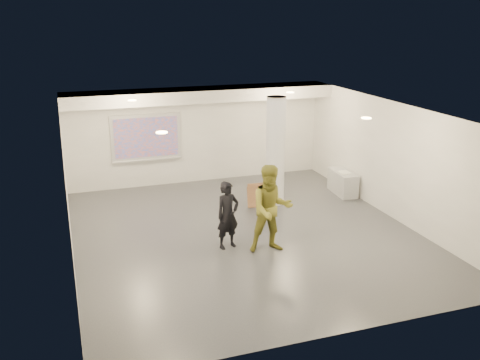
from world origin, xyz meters
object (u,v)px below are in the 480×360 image
object	(u,v)px
credenza	(343,183)
man	(271,209)
woman	(228,215)
column	(275,151)
projection_screen	(146,138)

from	to	relation	value
credenza	man	bearing A→B (deg)	-135.49
credenza	man	distance (m)	4.64
credenza	woman	xyz separation A→B (m)	(-4.35, -2.51, 0.44)
column	woman	bearing A→B (deg)	-131.68
man	credenza	bearing A→B (deg)	48.17
man	woman	bearing A→B (deg)	158.30
column	woman	size ratio (longest dim) A/B	1.92
column	projection_screen	world-z (taller)	column
credenza	woman	distance (m)	5.04
column	projection_screen	xyz separation A→B (m)	(-3.10, 2.65, 0.03)
projection_screen	credenza	bearing A→B (deg)	-25.41
projection_screen	woman	distance (m)	5.19
projection_screen	man	bearing A→B (deg)	-71.66
credenza	man	xyz separation A→B (m)	(-3.49, -2.99, 0.66)
column	man	xyz separation A→B (m)	(-1.27, -2.87, -0.50)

